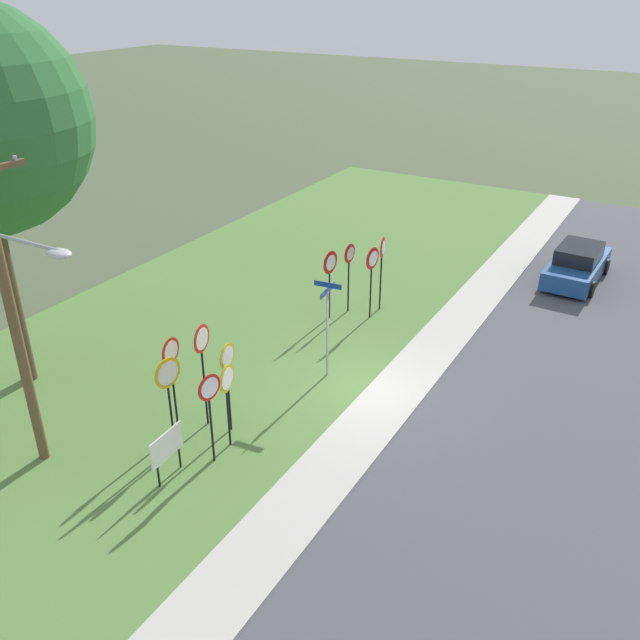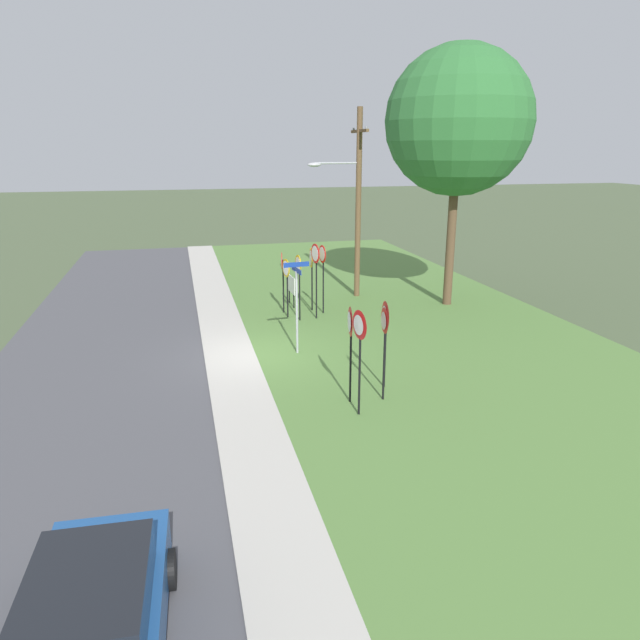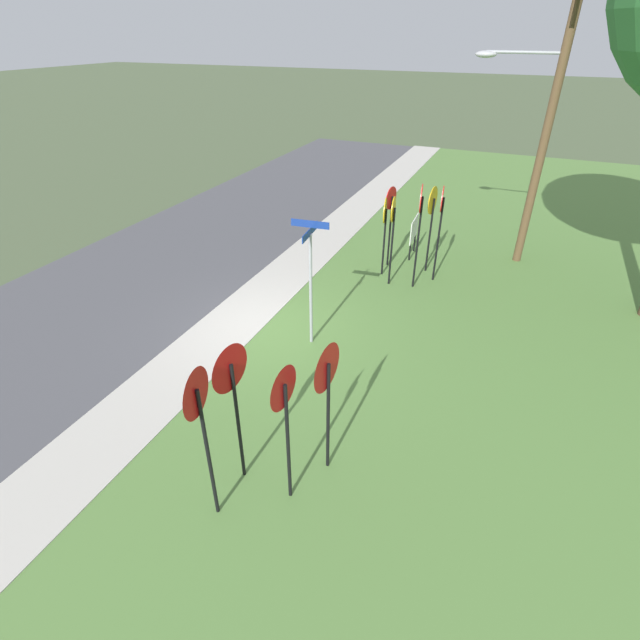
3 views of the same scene
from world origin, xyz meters
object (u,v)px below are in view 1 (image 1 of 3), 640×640
object	(u,v)px
stop_sign_near_right	(168,383)
utility_pole	(13,298)
yield_sign_near_left	(350,262)
street_name_post	(327,321)
stop_sign_far_center	(228,369)
stop_sign_near_left	(203,353)
yield_sign_far_right	(330,269)
stop_sign_far_right	(227,389)
stop_sign_center_tall	(210,400)
yield_sign_far_left	(383,256)
notice_board	(167,448)
stop_sign_far_left	(172,366)
yield_sign_near_right	(372,266)
parked_sedan_distant	(577,265)

from	to	relation	value
stop_sign_near_right	utility_pole	bearing A→B (deg)	134.61
yield_sign_near_left	street_name_post	size ratio (longest dim) A/B	0.84
stop_sign_far_center	street_name_post	bearing A→B (deg)	-19.28
stop_sign_near_left	utility_pole	xyz separation A→B (m)	(-3.07, 2.44, 2.20)
stop_sign_near_right	yield_sign_far_right	xyz separation A→B (m)	(8.11, 0.15, -0.04)
stop_sign_near_right	stop_sign_far_right	world-z (taller)	stop_sign_near_right
yield_sign_near_left	utility_pole	xyz separation A→B (m)	(-10.78, 2.50, 2.47)
stop_sign_near_right	stop_sign_center_tall	size ratio (longest dim) A/B	1.05
stop_sign_near_right	yield_sign_far_left	xyz separation A→B (m)	(9.59, -1.04, 0.13)
stop_sign_far_right	notice_board	world-z (taller)	stop_sign_far_right
stop_sign_far_center	yield_sign_near_left	world-z (taller)	stop_sign_far_center
stop_sign_far_left	stop_sign_far_right	bearing A→B (deg)	-88.75
stop_sign_center_tall	street_name_post	bearing A→B (deg)	4.68
stop_sign_center_tall	yield_sign_near_right	xyz separation A→B (m)	(8.76, 0.14, 0.17)
yield_sign_far_right	street_name_post	xyz separation A→B (m)	(-3.26, -1.73, -0.06)
stop_sign_far_center	utility_pole	bearing A→B (deg)	128.89
stop_sign_far_center	stop_sign_far_right	world-z (taller)	stop_sign_far_center
stop_sign_far_left	street_name_post	bearing A→B (deg)	-31.50
yield_sign_far_left	stop_sign_center_tall	bearing A→B (deg)	170.64
stop_sign_far_left	stop_sign_far_center	size ratio (longest dim) A/B	1.08
stop_sign_near_right	parked_sedan_distant	distance (m)	17.01
stop_sign_near_left	yield_sign_far_left	size ratio (longest dim) A/B	1.09
stop_sign_center_tall	yield_sign_far_right	bearing A→B (deg)	18.82
utility_pole	parked_sedan_distant	bearing A→B (deg)	-26.42
stop_sign_far_center	street_name_post	xyz separation A→B (m)	(3.57, -0.80, -0.06)
stop_sign_far_right	yield_sign_near_right	world-z (taller)	yield_sign_near_right
notice_board	parked_sedan_distant	xyz separation A→B (m)	(16.64, -5.77, -0.23)
yield_sign_far_left	utility_pole	xyz separation A→B (m)	(-11.48, 3.38, 2.32)
yield_sign_near_left	street_name_post	distance (m)	4.29
stop_sign_center_tall	stop_sign_far_left	bearing A→B (deg)	82.46
stop_sign_near_right	yield_sign_near_right	xyz separation A→B (m)	(8.82, -1.04, 0.05)
yield_sign_near_right	utility_pole	bearing A→B (deg)	170.07
yield_sign_near_right	yield_sign_far_right	size ratio (longest dim) A/B	1.05
stop_sign_near_left	street_name_post	xyz separation A→B (m)	(3.66, -1.48, -0.36)
stop_sign_far_right	yield_sign_near_left	distance (m)	8.19
stop_sign_near_right	notice_board	size ratio (longest dim) A/B	2.03
street_name_post	yield_sign_near_left	bearing A→B (deg)	13.80
stop_sign_far_center	yield_sign_far_left	size ratio (longest dim) A/B	0.94
utility_pole	parked_sedan_distant	world-z (taller)	utility_pole
stop_sign_center_tall	stop_sign_far_right	bearing A→B (deg)	12.20
yield_sign_near_right	utility_pole	world-z (taller)	utility_pole
yield_sign_near_left	stop_sign_far_center	bearing A→B (deg)	-171.03
yield_sign_near_left	utility_pole	world-z (taller)	utility_pole
stop_sign_near_left	yield_sign_far_left	distance (m)	8.46
stop_sign_near_right	stop_sign_far_center	bearing A→B (deg)	-25.55
street_name_post	notice_board	world-z (taller)	street_name_post
stop_sign_near_right	stop_sign_center_tall	world-z (taller)	stop_sign_near_right
yield_sign_near_right	parked_sedan_distant	size ratio (longest dim) A/B	0.61
stop_sign_center_tall	yield_sign_far_left	distance (m)	9.53
stop_sign_near_left	yield_sign_far_right	bearing A→B (deg)	-8.06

